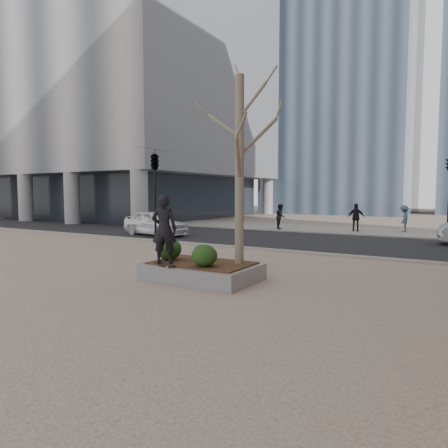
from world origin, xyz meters
The scene contains 17 objects.
ground centered at (0.00, 0.00, 0.00)m, with size 120.00×120.00×0.00m, color tan.
street centered at (0.00, 10.00, 0.01)m, with size 60.00×8.00×0.02m, color black.
far_sidewalk centered at (0.00, 17.00, 0.01)m, with size 60.00×6.00×0.02m, color gray.
planter centered at (1.00, 0.00, 0.23)m, with size 3.00×2.00×0.45m, color gray.
planter_mulch centered at (1.00, 0.00, 0.47)m, with size 2.70×1.70×0.04m, color #382314.
sycamore_tree centered at (2.00, 0.30, 3.79)m, with size 2.80×2.80×6.60m, color gray, non-canonical shape.
shrub_left centered at (-0.05, -0.15, 0.80)m, with size 0.72×0.72×0.62m, color #153310.
shrub_middle centered at (0.76, 0.36, 0.71)m, with size 0.52×0.52×0.44m, color #133611.
shrub_right centered at (1.40, -0.50, 0.78)m, with size 0.67×0.67×0.57m, color #163711.
skateboard centered at (0.35, -0.85, 0.49)m, with size 0.78×0.20×0.07m, color black, non-canonical shape.
skateboarder centered at (0.35, -0.85, 1.45)m, with size 0.67×0.44×1.84m, color black.
police_car centered at (-7.69, 8.11, 0.73)m, with size 1.69×4.19×1.43m, color white.
pedestrian_a centered at (-3.22, 15.51, 0.85)m, with size 0.81×0.63×1.66m, color black.
pedestrian_b centered at (4.07, 17.44, 0.84)m, with size 1.06×0.61×1.64m, color #3C546C.
pedestrian_c centered at (1.46, 16.38, 0.89)m, with size 1.02×0.42×1.73m, color black.
traffic_light_near centered at (-5.50, 5.60, 2.25)m, with size 0.60×2.48×4.50m, color black, non-canonical shape.
building_glass_a centered at (-6.00, 42.00, 22.50)m, with size 16.00×16.00×45.00m, color slate.
Camera 1 is at (7.14, -9.06, 2.40)m, focal length 32.00 mm.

